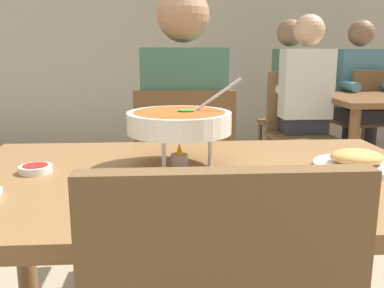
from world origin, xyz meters
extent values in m
cube|color=#BCB2A3|center=(0.00, 3.71, 1.50)|extent=(10.00, 0.10, 3.00)
cube|color=brown|center=(0.00, 0.00, 0.71)|extent=(1.33, 0.84, 0.04)
cylinder|color=brown|center=(-0.61, 0.36, 0.34)|extent=(0.07, 0.07, 0.69)
cylinder|color=brown|center=(0.61, 0.36, 0.34)|extent=(0.07, 0.07, 0.69)
cube|color=brown|center=(0.00, 0.80, 0.43)|extent=(0.44, 0.44, 0.03)
cube|color=brown|center=(0.00, 0.60, 0.68)|extent=(0.42, 0.04, 0.45)
cylinder|color=brown|center=(0.19, 0.99, 0.21)|extent=(0.04, 0.04, 0.42)
cylinder|color=brown|center=(-0.19, 0.99, 0.21)|extent=(0.04, 0.04, 0.42)
cylinder|color=brown|center=(0.19, 0.61, 0.21)|extent=(0.04, 0.04, 0.42)
cylinder|color=brown|center=(-0.19, 0.61, 0.21)|extent=(0.04, 0.04, 0.42)
cylinder|color=#2D2D38|center=(0.10, 0.82, 0.23)|extent=(0.10, 0.10, 0.45)
cylinder|color=#2D2D38|center=(-0.10, 0.82, 0.23)|extent=(0.10, 0.10, 0.45)
cube|color=#2D2D38|center=(0.00, 0.78, 0.51)|extent=(0.32, 0.32, 0.12)
cube|color=#3D6B56|center=(0.00, 0.70, 0.82)|extent=(0.36, 0.20, 0.50)
sphere|color=#A57756|center=(0.00, 0.70, 1.20)|extent=(0.22, 0.22, 0.22)
cylinder|color=#3D6B56|center=(0.16, 0.90, 0.77)|extent=(0.08, 0.28, 0.08)
cylinder|color=#3D6B56|center=(-0.16, 0.90, 0.77)|extent=(0.08, 0.28, 0.08)
cylinder|color=silver|center=(0.05, 0.08, 0.78)|extent=(0.01, 0.01, 0.10)
cylinder|color=silver|center=(-0.09, 0.16, 0.78)|extent=(0.01, 0.01, 0.10)
cylinder|color=silver|center=(-0.09, 0.00, 0.78)|extent=(0.01, 0.01, 0.10)
torus|color=silver|center=(-0.04, 0.08, 0.83)|extent=(0.21, 0.21, 0.01)
cylinder|color=#B2B2B7|center=(-0.04, 0.08, 0.74)|extent=(0.05, 0.05, 0.04)
cone|color=orange|center=(-0.04, 0.08, 0.78)|extent=(0.02, 0.02, 0.04)
cylinder|color=white|center=(-0.04, 0.08, 0.86)|extent=(0.30, 0.30, 0.06)
cylinder|color=#994C1E|center=(-0.04, 0.08, 0.88)|extent=(0.26, 0.26, 0.01)
ellipsoid|color=#388433|center=(-0.02, 0.08, 0.89)|extent=(0.05, 0.03, 0.01)
cylinder|color=silver|center=(0.05, 0.10, 0.92)|extent=(0.18, 0.01, 0.13)
cylinder|color=white|center=(-0.12, -0.26, 0.73)|extent=(0.24, 0.24, 0.01)
ellipsoid|color=white|center=(-0.12, -0.26, 0.76)|extent=(0.15, 0.13, 0.04)
cylinder|color=white|center=(0.47, 0.02, 0.73)|extent=(0.24, 0.24, 0.01)
ellipsoid|color=tan|center=(0.47, 0.02, 0.76)|extent=(0.15, 0.13, 0.04)
cylinder|color=white|center=(-0.44, 0.04, 0.74)|extent=(0.09, 0.09, 0.02)
cylinder|color=maroon|center=(-0.44, 0.04, 0.75)|extent=(0.07, 0.07, 0.01)
cylinder|color=brown|center=(1.17, 1.57, 0.34)|extent=(0.07, 0.07, 0.69)
cylinder|color=brown|center=(1.17, 2.25, 0.34)|extent=(0.07, 0.07, 0.69)
cube|color=brown|center=(0.98, 2.45, 0.43)|extent=(0.46, 0.46, 0.03)
cube|color=brown|center=(1.18, 2.46, 0.68)|extent=(0.06, 0.42, 0.45)
cylinder|color=brown|center=(0.79, 2.63, 0.21)|extent=(0.04, 0.04, 0.42)
cylinder|color=brown|center=(0.80, 2.25, 0.21)|extent=(0.04, 0.04, 0.42)
cylinder|color=brown|center=(1.16, 2.65, 0.21)|extent=(0.04, 0.04, 0.42)
cylinder|color=brown|center=(1.18, 2.27, 0.21)|extent=(0.04, 0.04, 0.42)
cube|color=brown|center=(1.64, 2.51, 0.43)|extent=(0.50, 0.50, 0.03)
cube|color=brown|center=(1.67, 2.32, 0.68)|extent=(0.42, 0.10, 0.45)
cylinder|color=brown|center=(1.80, 2.73, 0.21)|extent=(0.04, 0.04, 0.42)
cylinder|color=brown|center=(1.43, 2.68, 0.21)|extent=(0.04, 0.04, 0.42)
cylinder|color=brown|center=(1.48, 2.30, 0.21)|extent=(0.04, 0.04, 0.42)
cube|color=brown|center=(0.92, 1.87, 0.43)|extent=(0.45, 0.45, 0.03)
cube|color=brown|center=(0.91, 2.07, 0.68)|extent=(0.42, 0.05, 0.45)
cylinder|color=brown|center=(0.73, 1.68, 0.21)|extent=(0.04, 0.04, 0.42)
cylinder|color=brown|center=(1.11, 1.69, 0.21)|extent=(0.04, 0.04, 0.42)
cylinder|color=brown|center=(0.72, 2.06, 0.21)|extent=(0.04, 0.04, 0.42)
cylinder|color=brown|center=(1.10, 2.07, 0.21)|extent=(0.04, 0.04, 0.42)
cylinder|color=#2D2D38|center=(1.08, 2.33, 0.23)|extent=(0.10, 0.10, 0.45)
cylinder|color=#2D2D38|center=(1.08, 2.53, 0.23)|extent=(0.10, 0.10, 0.45)
cube|color=#2D2D38|center=(1.04, 2.43, 0.51)|extent=(0.32, 0.32, 0.12)
cube|color=#3D6B56|center=(0.96, 2.43, 0.82)|extent=(0.20, 0.36, 0.50)
sphere|color=#846047|center=(0.96, 2.43, 1.20)|extent=(0.22, 0.22, 0.22)
cylinder|color=#3D6B56|center=(1.16, 2.27, 0.77)|extent=(0.28, 0.08, 0.08)
cylinder|color=#3D6B56|center=(1.16, 2.59, 0.77)|extent=(0.28, 0.08, 0.08)
cylinder|color=#2D2D38|center=(1.49, 2.37, 0.23)|extent=(0.10, 0.10, 0.45)
cylinder|color=#2D2D38|center=(1.69, 2.37, 0.23)|extent=(0.10, 0.10, 0.45)
cube|color=#2D2D38|center=(1.59, 2.41, 0.51)|extent=(0.32, 0.32, 0.12)
cube|color=teal|center=(1.59, 2.49, 0.82)|extent=(0.36, 0.20, 0.50)
sphere|color=#846047|center=(1.59, 2.49, 1.20)|extent=(0.22, 0.22, 0.22)
cylinder|color=teal|center=(1.43, 2.29, 0.77)|extent=(0.08, 0.28, 0.08)
cylinder|color=#2D2D38|center=(1.05, 2.05, 0.23)|extent=(0.10, 0.10, 0.45)
cylinder|color=#2D2D38|center=(0.85, 2.05, 0.23)|extent=(0.10, 0.10, 0.45)
cube|color=#2D2D38|center=(0.95, 2.01, 0.51)|extent=(0.32, 0.32, 0.12)
cube|color=beige|center=(0.95, 1.93, 0.82)|extent=(0.36, 0.20, 0.50)
sphere|color=tan|center=(0.95, 1.93, 1.20)|extent=(0.22, 0.22, 0.22)
cylinder|color=beige|center=(1.11, 2.13, 0.77)|extent=(0.08, 0.28, 0.08)
cylinder|color=beige|center=(0.79, 2.13, 0.77)|extent=(0.08, 0.28, 0.08)
camera|label=1|loc=(-0.08, -1.12, 1.06)|focal=39.75mm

